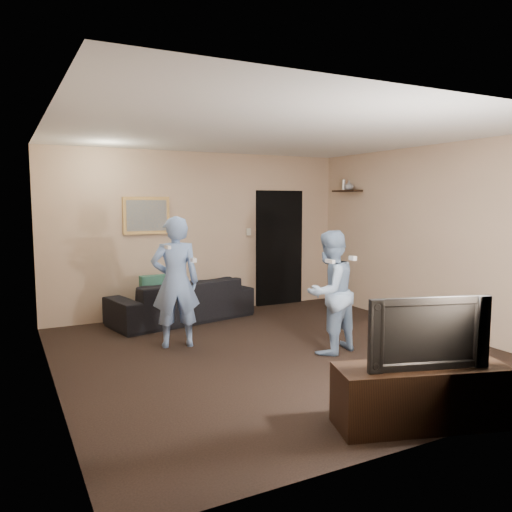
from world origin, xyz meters
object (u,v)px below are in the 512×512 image
wii_player_left (176,282)px  tv_console (421,396)px  television (423,331)px  sofa (182,300)px  wii_player_right (330,292)px

wii_player_left → tv_console: bearing=-70.8°
tv_console → television: television is taller
tv_console → sofa: bearing=114.9°
wii_player_left → wii_player_right: (1.55, -1.09, -0.08)m
tv_console → wii_player_right: bearing=93.5°
television → wii_player_left: wii_player_left is taller
tv_console → wii_player_left: wii_player_left is taller
sofa → wii_player_left: bearing=57.1°
sofa → wii_player_left: wii_player_left is taller
sofa → wii_player_right: (1.05, -2.37, 0.42)m
tv_console → wii_player_right: wii_player_right is taller
sofa → television: size_ratio=2.16×
sofa → television: bearing=86.1°
sofa → wii_player_left: (-0.50, -1.27, 0.50)m
television → wii_player_left: (-1.06, 3.05, 0.03)m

